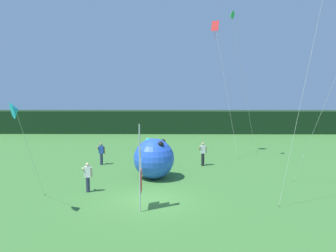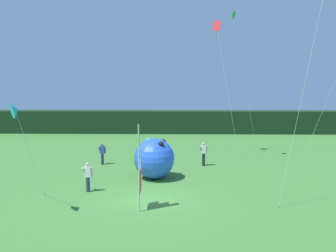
# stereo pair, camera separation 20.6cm
# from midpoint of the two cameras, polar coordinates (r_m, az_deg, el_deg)

# --- Properties ---
(ground_plane) EXTENTS (120.00, 120.00, 0.00)m
(ground_plane) POSITION_cam_midpoint_polar(r_m,az_deg,el_deg) (18.50, -2.66, -12.12)
(ground_plane) COLOR #3D7533
(distant_treeline) EXTENTS (80.00, 2.40, 2.71)m
(distant_treeline) POSITION_cam_midpoint_polar(r_m,az_deg,el_deg) (42.12, -0.49, 0.70)
(distant_treeline) COLOR black
(distant_treeline) RESTS_ON ground
(banner_flag) EXTENTS (0.06, 1.03, 4.21)m
(banner_flag) POSITION_cam_midpoint_polar(r_m,az_deg,el_deg) (16.69, -4.36, -7.04)
(banner_flag) COLOR #B7B7BC
(banner_flag) RESTS_ON ground
(person_near_banner) EXTENTS (0.55, 0.48, 1.74)m
(person_near_banner) POSITION_cam_midpoint_polar(r_m,az_deg,el_deg) (25.68, 6.12, -4.50)
(person_near_banner) COLOR black
(person_near_banner) RESTS_ON ground
(person_mid_field) EXTENTS (0.55, 0.48, 1.65)m
(person_mid_field) POSITION_cam_midpoint_polar(r_m,az_deg,el_deg) (26.37, -10.57, -4.39)
(person_mid_field) COLOR #2D334C
(person_mid_field) RESTS_ON ground
(person_far_left) EXTENTS (0.55, 0.48, 1.68)m
(person_far_left) POSITION_cam_midpoint_polar(r_m,az_deg,el_deg) (20.08, -12.81, -8.07)
(person_far_left) COLOR #2D334C
(person_far_left) RESTS_ON ground
(inflatable_balloon) EXTENTS (2.59, 2.59, 2.59)m
(inflatable_balloon) POSITION_cam_midpoint_polar(r_m,az_deg,el_deg) (22.14, -2.02, -5.37)
(inflatable_balloon) COLOR blue
(inflatable_balloon) RESTS_ON ground
(kite_cyan_delta_2) EXTENTS (0.78, 3.64, 5.32)m
(kite_cyan_delta_2) POSITION_cam_midpoint_polar(r_m,az_deg,el_deg) (16.60, -23.58, 2.40)
(kite_cyan_delta_2) COLOR brown
(kite_cyan_delta_2) RESTS_ON ground
(kite_red_diamond_3) EXTENTS (2.14, 2.06, 11.12)m
(kite_red_diamond_3) POSITION_cam_midpoint_polar(r_m,az_deg,el_deg) (29.37, 8.43, 14.61)
(kite_red_diamond_3) COLOR brown
(kite_red_diamond_3) RESTS_ON ground
(kite_green_delta_4) EXTENTS (2.95, 2.12, 11.48)m
(kite_green_delta_4) POSITION_cam_midpoint_polar(r_m,az_deg,el_deg) (27.75, 10.86, 17.28)
(kite_green_delta_4) COLOR brown
(kite_green_delta_4) RESTS_ON ground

